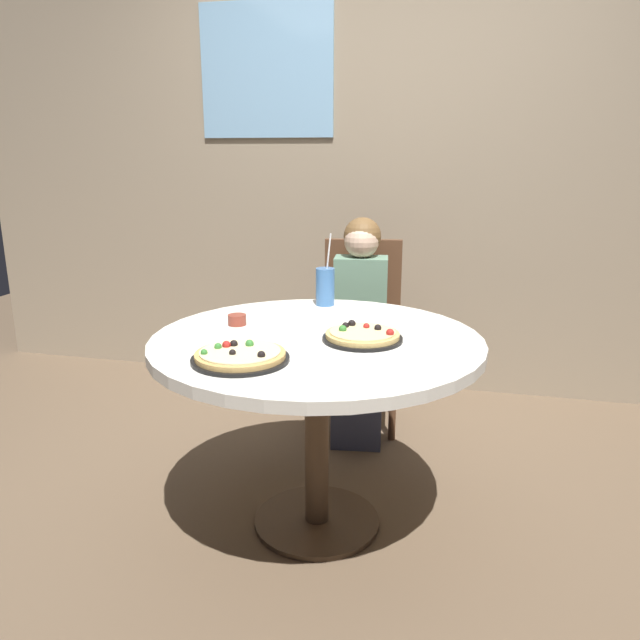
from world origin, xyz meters
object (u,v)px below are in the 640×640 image
object	(u,v)px
dining_table	(317,364)
soda_cup	(325,286)
sauce_bowl	(237,320)
chair_wooden	(362,322)
pizza_veggie	(240,356)
diner_child	(359,341)
pizza_cheese	(362,336)

from	to	relation	value
dining_table	soda_cup	distance (m)	0.51
dining_table	sauce_bowl	distance (m)	0.36
chair_wooden	pizza_veggie	xyz separation A→B (m)	(-0.16, -1.33, 0.24)
diner_child	soda_cup	bearing A→B (deg)	-103.51
dining_table	diner_child	distance (m)	0.86
pizza_veggie	soda_cup	bearing A→B (deg)	83.20
dining_table	pizza_veggie	size ratio (longest dim) A/B	3.80
sauce_bowl	pizza_veggie	bearing A→B (deg)	-67.84
dining_table	soda_cup	world-z (taller)	soda_cup
chair_wooden	sauce_bowl	xyz separation A→B (m)	(-0.32, -0.94, 0.24)
dining_table	sauce_bowl	xyz separation A→B (m)	(-0.33, 0.09, 0.12)
diner_child	pizza_veggie	bearing A→B (deg)	-98.98
diner_child	pizza_cheese	xyz separation A→B (m)	(0.15, -0.84, 0.28)
pizza_veggie	soda_cup	world-z (taller)	soda_cup
pizza_cheese	soda_cup	bearing A→B (deg)	117.08
pizza_cheese	soda_cup	distance (m)	0.54
pizza_cheese	sauce_bowl	distance (m)	0.50
chair_wooden	diner_child	xyz separation A→B (m)	(0.02, -0.18, -0.05)
diner_child	soda_cup	world-z (taller)	diner_child
chair_wooden	pizza_cheese	size ratio (longest dim) A/B	3.38
diner_child	pizza_veggie	xyz separation A→B (m)	(-0.18, -1.15, 0.28)
chair_wooden	pizza_cheese	xyz separation A→B (m)	(0.18, -1.02, 0.24)
dining_table	pizza_cheese	distance (m)	0.20
pizza_cheese	sauce_bowl	size ratio (longest dim) A/B	4.01
chair_wooden	soda_cup	world-z (taller)	soda_cup
chair_wooden	diner_child	bearing A→B (deg)	-83.55
diner_child	soda_cup	distance (m)	0.51
pizza_cheese	sauce_bowl	bearing A→B (deg)	169.92
soda_cup	diner_child	bearing A→B (deg)	76.49
chair_wooden	soda_cup	xyz separation A→B (m)	(-0.07, -0.55, 0.30)
dining_table	pizza_cheese	xyz separation A→B (m)	(0.16, -0.00, 0.12)
dining_table	chair_wooden	world-z (taller)	chair_wooden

